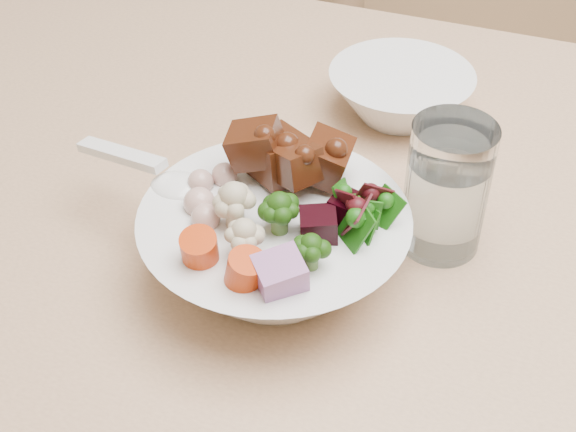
{
  "coord_description": "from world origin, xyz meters",
  "views": [
    {
      "loc": [
        -0.36,
        -0.74,
        1.33
      ],
      "look_at": [
        -0.53,
        -0.24,
        0.86
      ],
      "focal_mm": 50.0,
      "sensor_mm": 36.0,
      "label": 1
    }
  ],
  "objects_px": {
    "chair_far": "(469,99)",
    "water_glass": "(446,192)",
    "side_bowl": "(400,94)",
    "food_bowl": "(277,241)",
    "dining_table": "(541,349)"
  },
  "relations": [
    {
      "from": "chair_far",
      "to": "side_bowl",
      "type": "height_order",
      "value": "chair_far"
    },
    {
      "from": "food_bowl",
      "to": "side_bowl",
      "type": "distance_m",
      "value": 0.3
    },
    {
      "from": "side_bowl",
      "to": "food_bowl",
      "type": "bearing_deg",
      "value": -98.54
    },
    {
      "from": "chair_far",
      "to": "water_glass",
      "type": "bearing_deg",
      "value": -94.83
    },
    {
      "from": "dining_table",
      "to": "chair_far",
      "type": "height_order",
      "value": "chair_far"
    },
    {
      "from": "dining_table",
      "to": "food_bowl",
      "type": "height_order",
      "value": "food_bowl"
    },
    {
      "from": "chair_far",
      "to": "food_bowl",
      "type": "height_order",
      "value": "same"
    },
    {
      "from": "side_bowl",
      "to": "water_glass",
      "type": "bearing_deg",
      "value": -66.76
    },
    {
      "from": "chair_far",
      "to": "water_glass",
      "type": "relative_size",
      "value": 7.03
    },
    {
      "from": "food_bowl",
      "to": "side_bowl",
      "type": "height_order",
      "value": "food_bowl"
    },
    {
      "from": "water_glass",
      "to": "side_bowl",
      "type": "distance_m",
      "value": 0.22
    },
    {
      "from": "dining_table",
      "to": "side_bowl",
      "type": "bearing_deg",
      "value": 132.71
    },
    {
      "from": "side_bowl",
      "to": "chair_far",
      "type": "bearing_deg",
      "value": 85.54
    },
    {
      "from": "dining_table",
      "to": "water_glass",
      "type": "height_order",
      "value": "water_glass"
    },
    {
      "from": "dining_table",
      "to": "chair_far",
      "type": "bearing_deg",
      "value": 103.88
    }
  ]
}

